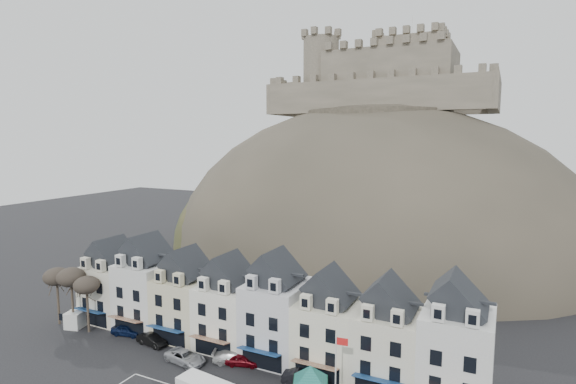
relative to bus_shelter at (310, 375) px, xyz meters
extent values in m
cube|color=beige|center=(-34.99, 8.09, 0.61)|extent=(6.80, 8.00, 8.00)
cube|color=black|center=(-34.99, 8.09, 5.81)|extent=(6.80, 5.76, 2.80)
cube|color=beige|center=(-36.48, 4.49, 5.51)|extent=(1.20, 0.80, 1.60)
cube|color=beige|center=(-33.49, 4.49, 5.51)|extent=(1.20, 0.80, 1.60)
cube|color=black|center=(-34.99, 4.06, -2.09)|extent=(5.10, 0.06, 2.20)
cube|color=navy|center=(-34.99, 3.39, -0.79)|extent=(5.10, 1.29, 0.43)
cube|color=silver|center=(-28.19, 8.09, 1.21)|extent=(6.80, 8.00, 9.20)
cube|color=black|center=(-28.19, 8.09, 7.01)|extent=(6.80, 5.76, 2.80)
cube|color=silver|center=(-29.68, 4.49, 6.71)|extent=(1.20, 0.80, 1.60)
cube|color=silver|center=(-26.69, 4.49, 6.71)|extent=(1.20, 0.80, 1.60)
cube|color=black|center=(-28.19, 4.06, -2.09)|extent=(5.10, 0.06, 2.20)
cube|color=maroon|center=(-28.19, 3.39, -0.79)|extent=(5.10, 1.29, 0.43)
cube|color=beige|center=(-21.39, 8.09, 0.61)|extent=(6.80, 8.00, 8.00)
cube|color=black|center=(-21.39, 8.09, 5.81)|extent=(6.80, 5.76, 2.80)
cube|color=beige|center=(-22.88, 4.49, 5.51)|extent=(1.20, 0.80, 1.60)
cube|color=beige|center=(-19.89, 4.49, 5.51)|extent=(1.20, 0.80, 1.60)
cube|color=black|center=(-21.39, 4.06, -2.09)|extent=(5.10, 0.06, 2.20)
cube|color=navy|center=(-21.39, 3.39, -0.79)|extent=(5.10, 1.29, 0.43)
cube|color=white|center=(-14.59, 8.09, 0.61)|extent=(6.80, 8.00, 8.00)
cube|color=black|center=(-14.59, 8.09, 5.81)|extent=(6.80, 5.76, 2.80)
cube|color=white|center=(-16.08, 4.49, 5.51)|extent=(1.20, 0.80, 1.60)
cube|color=white|center=(-13.09, 4.49, 5.51)|extent=(1.20, 0.80, 1.60)
cube|color=black|center=(-14.59, 4.06, -2.09)|extent=(5.10, 0.06, 2.20)
cube|color=maroon|center=(-14.59, 3.39, -0.79)|extent=(5.10, 1.29, 0.43)
cube|color=silver|center=(-7.79, 8.09, 1.21)|extent=(6.80, 8.00, 9.20)
cube|color=black|center=(-7.79, 8.09, 7.01)|extent=(6.80, 5.76, 2.80)
cube|color=silver|center=(-9.28, 4.49, 6.71)|extent=(1.20, 0.80, 1.60)
cube|color=silver|center=(-6.29, 4.49, 6.71)|extent=(1.20, 0.80, 1.60)
cube|color=black|center=(-7.79, 4.06, -2.09)|extent=(5.10, 0.06, 2.20)
cube|color=navy|center=(-7.79, 3.39, -0.79)|extent=(5.10, 1.29, 0.43)
cube|color=white|center=(-0.99, 8.09, 0.61)|extent=(6.80, 8.00, 8.00)
cube|color=black|center=(-0.99, 8.09, 5.81)|extent=(6.80, 5.76, 2.80)
cube|color=white|center=(-2.48, 4.49, 5.51)|extent=(1.20, 0.80, 1.60)
cube|color=white|center=(0.51, 4.49, 5.51)|extent=(1.20, 0.80, 1.60)
cube|color=black|center=(-0.99, 4.06, -2.09)|extent=(5.10, 0.06, 2.20)
cube|color=maroon|center=(-0.99, 3.39, -0.79)|extent=(5.10, 1.29, 0.43)
cube|color=silver|center=(5.81, 8.09, 0.61)|extent=(6.80, 8.00, 8.00)
cube|color=black|center=(5.81, 8.09, 5.81)|extent=(6.80, 5.76, 2.80)
cube|color=silver|center=(4.32, 4.49, 5.51)|extent=(1.20, 0.80, 1.60)
cube|color=silver|center=(7.31, 4.49, 5.51)|extent=(1.20, 0.80, 1.60)
cube|color=navy|center=(5.81, 3.39, -0.79)|extent=(5.10, 1.29, 0.43)
cube|color=white|center=(12.61, 8.09, 1.21)|extent=(6.80, 8.00, 9.20)
cube|color=black|center=(12.61, 8.09, 7.01)|extent=(6.80, 5.76, 2.80)
cube|color=white|center=(11.12, 4.49, 6.71)|extent=(1.20, 0.80, 1.60)
cube|color=white|center=(14.11, 4.49, 6.71)|extent=(1.20, 0.80, 1.60)
ellipsoid|color=#39352C|center=(-11.19, 62.09, -3.39)|extent=(96.00, 76.00, 68.00)
ellipsoid|color=#28341A|center=(-33.19, 56.09, -3.39)|extent=(52.00, 44.00, 42.00)
ellipsoid|color=#39352C|center=(12.81, 66.09, -3.39)|extent=(56.00, 48.00, 46.00)
ellipsoid|color=#28341A|center=(-15.19, 48.09, -3.39)|extent=(40.00, 28.00, 28.00)
ellipsoid|color=#39352C|center=(-1.19, 50.09, -3.39)|extent=(36.00, 28.00, 24.00)
cylinder|color=#39352C|center=(-11.19, 62.09, 27.61)|extent=(30.00, 30.00, 3.00)
cube|color=brown|center=(-11.19, 58.09, 32.11)|extent=(48.00, 2.20, 7.00)
cube|color=brown|center=(-11.19, 78.09, 32.11)|extent=(48.00, 2.20, 7.00)
cube|color=brown|center=(-35.19, 68.09, 32.11)|extent=(2.20, 22.00, 7.00)
cube|color=brown|center=(12.81, 68.09, 32.11)|extent=(2.20, 22.00, 7.00)
cube|color=brown|center=(-9.19, 68.09, 37.61)|extent=(28.00, 18.00, 10.00)
cube|color=brown|center=(-5.19, 70.09, 39.11)|extent=(14.00, 12.00, 13.00)
cylinder|color=brown|center=(-25.19, 64.09, 37.61)|extent=(8.40, 8.40, 18.00)
cylinder|color=silver|center=(-5.19, 70.09, 48.11)|extent=(0.16, 0.16, 5.00)
cylinder|color=#3A3124|center=(-40.19, 2.59, -0.52)|extent=(0.32, 0.32, 5.74)
ellipsoid|color=#383028|center=(-40.19, 2.59, 3.58)|extent=(3.61, 3.61, 2.54)
cylinder|color=#3A3124|center=(-37.19, 2.59, -0.38)|extent=(0.32, 0.32, 6.02)
ellipsoid|color=#383028|center=(-37.19, 2.59, 3.92)|extent=(3.78, 3.78, 2.67)
cylinder|color=#3A3124|center=(-34.19, 2.59, -0.66)|extent=(0.32, 0.32, 5.46)
ellipsoid|color=#383028|center=(-34.19, 2.59, 3.24)|extent=(3.43, 3.43, 2.42)
cube|color=black|center=(0.00, 0.00, -0.89)|extent=(4.46, 4.46, 0.12)
cone|color=#155E53|center=(0.00, 0.00, 0.04)|extent=(6.39, 6.39, 1.87)
cylinder|color=silver|center=(2.70, -0.30, 0.72)|extent=(0.12, 0.12, 8.22)
cube|color=red|center=(3.27, -0.23, 4.21)|extent=(1.13, 0.17, 0.72)
cube|color=silver|center=(-37.40, 4.09, -2.25)|extent=(3.45, 5.41, 2.28)
cube|color=black|center=(-37.40, 4.09, -1.81)|extent=(2.01, 0.64, 0.98)
imported|color=#0B1637|center=(-28.64, 4.09, -2.66)|extent=(4.55, 2.52, 1.46)
imported|color=black|center=(-23.55, 3.32, -2.68)|extent=(4.48, 2.01, 1.43)
imported|color=#A6A8AD|center=(-16.79, 1.59, -2.66)|extent=(5.48, 3.14, 1.46)
imported|color=silver|center=(-11.59, 4.09, -2.66)|extent=(5.41, 3.72, 1.45)
imported|color=#53040C|center=(-10.39, 4.09, -2.70)|extent=(4.34, 2.76, 1.38)
imported|color=black|center=(-2.25, 3.37, -2.62)|extent=(4.86, 2.34, 1.54)
camera|label=1|loc=(16.29, -38.10, 23.07)|focal=28.00mm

